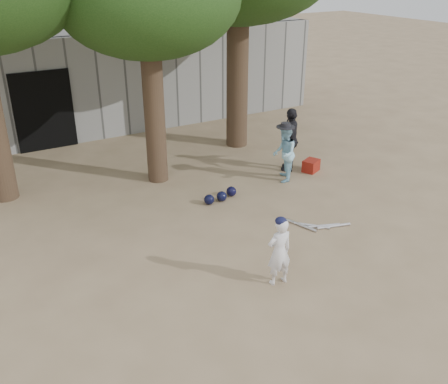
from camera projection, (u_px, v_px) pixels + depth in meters
ground at (223, 269)px, 8.71m from camera, size 70.00×70.00×0.00m
boy_player at (279, 252)px, 8.11m from camera, size 0.46×0.32×1.20m
spectator_blue at (284, 154)px, 11.93m from camera, size 0.82×0.86×1.39m
spectator_dark at (291, 139)px, 12.52m from camera, size 0.93×0.96×1.61m
red_bag at (311, 166)px, 12.68m from camera, size 0.51×0.47×0.30m
back_building at (63, 75)px, 16.15m from camera, size 16.00×5.24×3.00m
helmet_row at (221, 196)px, 11.16m from camera, size 0.87×0.35×0.23m
bat_pile at (317, 226)px, 10.08m from camera, size 1.03×0.83×0.06m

